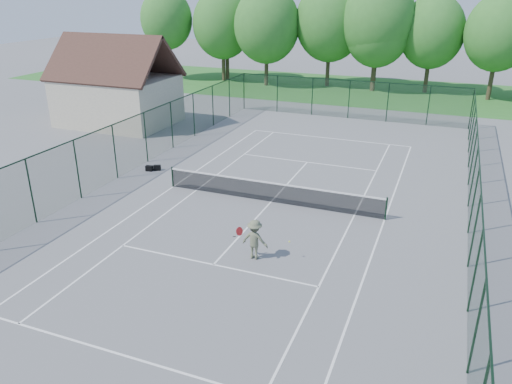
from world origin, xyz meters
TOP-DOWN VIEW (x-y plane):
  - ground at (0.00, 0.00)m, footprint 140.00×140.00m
  - grass_far at (0.00, 30.00)m, footprint 80.00×16.00m
  - court_lines at (0.00, 0.00)m, footprint 11.05×23.85m
  - tennis_net at (0.00, 0.00)m, footprint 11.08×0.08m
  - fence_enclosure at (0.00, 0.00)m, footprint 18.05×36.05m
  - utility_building at (-16.00, 10.00)m, footprint 8.60×6.27m
  - tree_line_far at (0.00, 30.00)m, footprint 39.40×6.40m
  - sports_bag_a at (-7.99, 1.61)m, footprint 0.43×0.30m
  - sports_bag_b at (-7.63, 1.87)m, footprint 0.45×0.38m
  - tennis_player at (1.26, -5.33)m, footprint 2.16×0.95m

SIDE VIEW (x-z plane):
  - ground at x=0.00m, z-range 0.00..0.00m
  - court_lines at x=0.00m, z-range 0.00..0.01m
  - grass_far at x=0.00m, z-range 0.00..0.01m
  - sports_bag_b at x=-7.63m, z-range 0.00..0.30m
  - sports_bag_a at x=-7.99m, z-range 0.00..0.31m
  - tennis_net at x=0.00m, z-range 0.03..1.13m
  - tennis_player at x=1.26m, z-range 0.00..1.61m
  - fence_enclosure at x=0.00m, z-range 0.05..3.07m
  - utility_building at x=-16.00m, z-range -0.20..6.44m
  - tree_line_far at x=0.00m, z-range 1.14..10.84m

